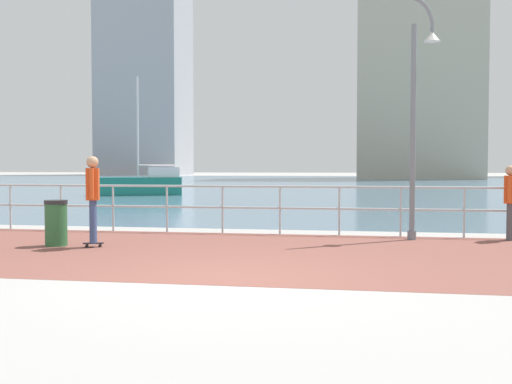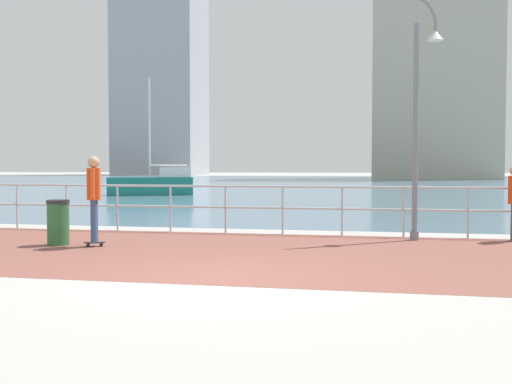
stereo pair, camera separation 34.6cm
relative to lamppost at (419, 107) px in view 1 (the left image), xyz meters
name	(u,v)px [view 1 (the left image)]	position (x,y,z in m)	size (l,w,h in m)	color
ground	(336,187)	(-3.13, 34.73, -2.92)	(220.00, 220.00, 0.00)	#ADAAA5
brick_paving	(258,253)	(-3.13, -2.67, -2.92)	(28.00, 6.34, 0.01)	brown
harbor_water	(341,183)	(-3.13, 45.50, -2.92)	(180.00, 88.00, 0.00)	slate
waterfront_railing	(280,201)	(-3.13, 0.50, -2.13)	(25.25, 0.06, 1.16)	#B2BCC1
lamppost	(419,107)	(0.00, 0.00, 0.00)	(0.70, 0.62, 5.29)	slate
skateboarder	(93,192)	(-6.50, -2.45, -1.83)	(0.41, 0.55, 1.82)	black
bystander	(510,196)	(1.97, 0.15, -1.96)	(0.33, 0.55, 1.64)	#4C4C51
trash_bin	(56,223)	(-7.33, -2.39, -2.46)	(0.46, 0.46, 0.93)	#2D6638
sailboat_gray	(141,184)	(-13.34, 18.49, -2.29)	(4.89, 3.22, 6.60)	#197266
tower_slate	(417,38)	(6.14, 70.62, 15.91)	(15.76, 13.94, 39.34)	#B2AD99
tower_steel	(145,81)	(-42.75, 99.20, 15.22)	(15.97, 12.81, 37.95)	#A3A8B2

